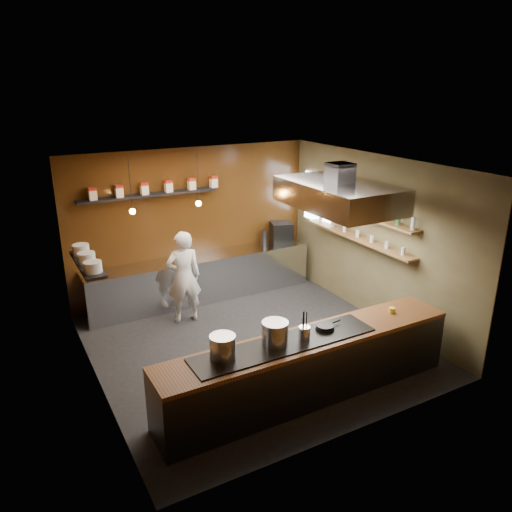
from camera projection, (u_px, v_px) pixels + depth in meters
floor at (254, 345)px, 8.34m from camera, size 5.00×5.00×0.00m
back_wall at (193, 224)px, 9.91m from camera, size 5.00×0.00×5.00m
left_wall at (90, 292)px, 6.70m from camera, size 0.00×5.00×5.00m
right_wall at (375, 238)px, 8.98m from camera, size 0.00×5.00×5.00m
ceiling at (253, 166)px, 7.34m from camera, size 5.00×5.00×0.00m
window_pane at (319, 198)px, 10.23m from camera, size 0.00×1.00×1.00m
prep_counter at (202, 278)px, 9.98m from camera, size 4.60×0.65×0.90m
pass_counter at (309, 367)px, 6.86m from camera, size 4.40×0.72×0.94m
tin_shelf at (149, 195)px, 9.15m from camera, size 2.60×0.26×0.04m
plate_shelf at (87, 264)px, 7.59m from camera, size 0.30×1.40×0.04m
bottle_shelf_upper at (359, 213)px, 9.01m from camera, size 0.26×2.80×0.04m
bottle_shelf_lower at (357, 238)px, 9.17m from camera, size 0.26×2.80×0.04m
extractor_hood at (339, 195)px, 7.77m from camera, size 1.20×2.00×0.72m
pendant_left at (132, 208)px, 8.39m from camera, size 0.10×0.10×0.95m
pendant_right at (198, 201)px, 8.94m from camera, size 0.10×0.10×0.95m
storage_tins at (156, 187)px, 9.17m from camera, size 2.43×0.13×0.22m
plate_stacks at (86, 258)px, 7.55m from camera, size 0.26×1.16×0.16m
bottles at (360, 206)px, 8.97m from camera, size 0.06×2.66×0.24m
wine_glasses at (358, 234)px, 9.14m from camera, size 0.07×2.37×0.13m
stockpot_large at (223, 347)px, 6.10m from camera, size 0.35×0.35×0.32m
stockpot_small at (275, 333)px, 6.43m from camera, size 0.41×0.41×0.33m
utensil_crock at (304, 333)px, 6.57m from camera, size 0.20×0.20×0.20m
frying_pan at (325, 327)px, 6.88m from camera, size 0.43×0.26×0.07m
butter_jar at (392, 310)px, 7.40m from camera, size 0.10×0.10×0.08m
espresso_machine at (281, 232)px, 10.67m from camera, size 0.53×0.52×0.43m
chef at (184, 277)px, 8.94m from camera, size 0.67×0.49×1.71m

